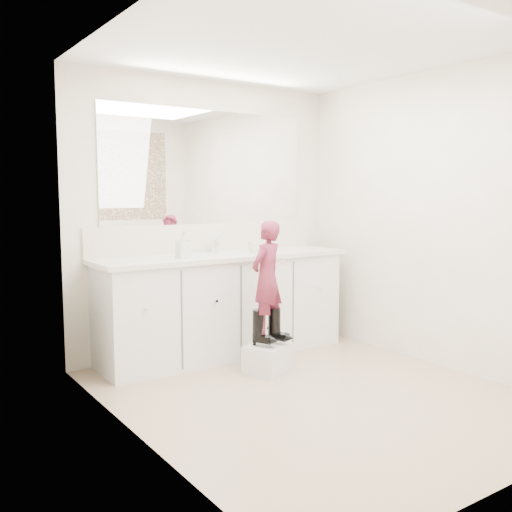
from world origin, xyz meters
TOP-DOWN VIEW (x-y plane):
  - floor at (0.00, 0.00)m, footprint 3.00×3.00m
  - ceiling at (0.00, 0.00)m, footprint 3.00×3.00m
  - wall_back at (0.00, 1.50)m, footprint 2.60×0.00m
  - wall_left at (-1.30, 0.00)m, footprint 0.00×3.00m
  - wall_right at (1.30, 0.00)m, footprint 0.00×3.00m
  - vanity_cabinet at (0.00, 1.23)m, footprint 2.20×0.55m
  - countertop at (0.00, 1.21)m, footprint 2.28×0.58m
  - backsplash at (0.00, 1.49)m, footprint 2.28×0.03m
  - mirror at (0.00, 1.49)m, footprint 2.00×0.02m
  - faucet at (0.00, 1.38)m, footprint 0.08×0.08m
  - cup at (0.27, 1.16)m, footprint 0.14×0.14m
  - soap_bottle at (-0.43, 1.15)m, footprint 0.10×0.10m
  - step_stool at (0.03, 0.60)m, footprint 0.43×0.39m
  - boot_left at (-0.05, 0.62)m, footprint 0.17×0.22m
  - boot_right at (0.10, 0.62)m, footprint 0.17×0.22m
  - toddler at (0.03, 0.62)m, footprint 0.38×0.31m
  - toothbrush at (0.10, 0.54)m, footprint 0.13×0.06m

SIDE VIEW (x-z plane):
  - floor at x=0.00m, z-range 0.00..0.00m
  - step_stool at x=0.03m, z-range 0.00..0.22m
  - boot_left at x=-0.05m, z-range 0.22..0.51m
  - boot_right at x=0.10m, z-range 0.22..0.51m
  - vanity_cabinet at x=0.00m, z-range 0.00..0.85m
  - toddler at x=0.03m, z-range 0.32..1.20m
  - toothbrush at x=0.10m, z-range 0.84..0.90m
  - countertop at x=0.00m, z-range 0.85..0.89m
  - cup at x=0.27m, z-range 0.89..0.99m
  - faucet at x=0.00m, z-range 0.89..0.99m
  - soap_bottle at x=-0.43m, z-range 0.89..1.10m
  - backsplash at x=0.00m, z-range 0.89..1.14m
  - wall_back at x=0.00m, z-range -0.10..2.50m
  - wall_left at x=-1.30m, z-range -0.30..2.70m
  - wall_right at x=1.30m, z-range -0.30..2.70m
  - mirror at x=0.00m, z-range 1.14..2.14m
  - ceiling at x=0.00m, z-range 2.40..2.40m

